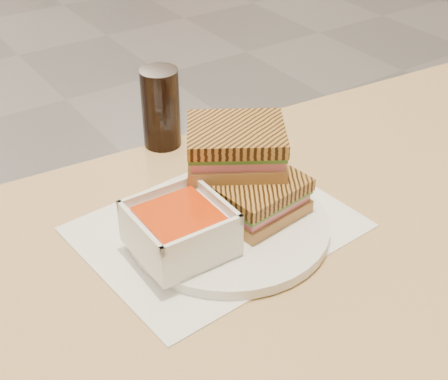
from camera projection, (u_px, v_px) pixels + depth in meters
main_table at (330, 295)px, 0.94m from camera, size 1.25×0.79×0.75m
tray_liner at (217, 227)px, 0.89m from camera, size 0.38×0.30×0.00m
plate at (229, 226)px, 0.88m from camera, size 0.27×0.27×0.01m
soup_bowl at (180, 230)px, 0.81m from camera, size 0.12×0.12×0.06m
panini_lower at (259, 197)px, 0.88m from camera, size 0.13×0.11×0.05m
panini_upper at (236, 146)px, 0.88m from camera, size 0.17×0.16×0.06m
cola_glass at (161, 108)px, 1.04m from camera, size 0.06×0.06×0.13m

